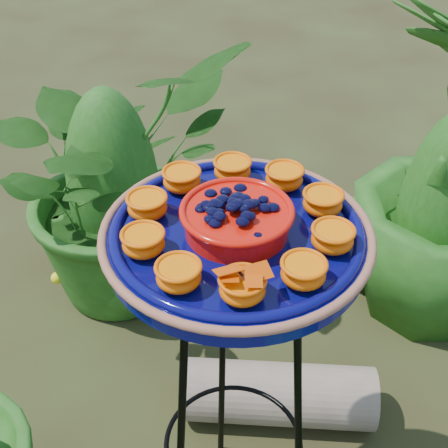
# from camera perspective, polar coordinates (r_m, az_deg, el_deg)

# --- Properties ---
(tripod_stand) EXTENTS (0.37, 0.37, 0.83)m
(tripod_stand) POSITION_cam_1_polar(r_m,az_deg,el_deg) (1.25, 0.95, -13.92)
(tripod_stand) COLOR black
(tripod_stand) RESTS_ON ground
(feeder_dish) EXTENTS (0.52, 0.52, 0.10)m
(feeder_dish) POSITION_cam_1_polar(r_m,az_deg,el_deg) (0.99, 1.16, -0.74)
(feeder_dish) COLOR #070852
(feeder_dish) RESTS_ON tripod_stand
(driftwood_log) EXTENTS (0.52, 0.18, 0.17)m
(driftwood_log) POSITION_cam_1_polar(r_m,az_deg,el_deg) (1.76, 5.06, -15.20)
(driftwood_log) COLOR gray
(driftwood_log) RESTS_ON ground
(shrub_back_left) EXTENTS (1.00, 1.01, 0.85)m
(shrub_back_left) POSITION_cam_1_polar(r_m,az_deg,el_deg) (1.96, -10.17, 4.28)
(shrub_back_left) COLOR #1F4C14
(shrub_back_left) RESTS_ON ground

